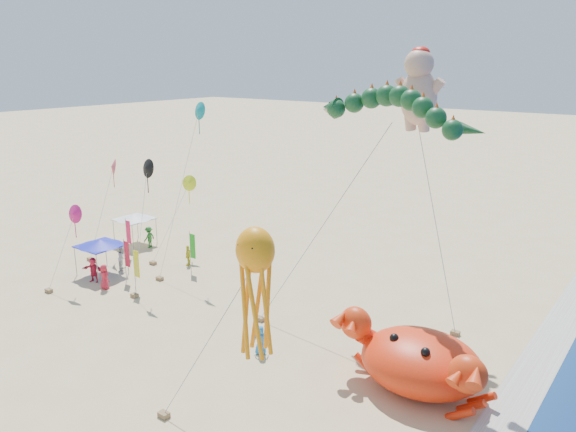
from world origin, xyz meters
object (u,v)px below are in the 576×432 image
(dragon_kite, at_px, (390,114))
(cherub_kite, at_px, (419,87))
(canopy_blue, at_px, (100,243))
(canopy_white, at_px, (134,217))
(crab_inflatable, at_px, (420,360))
(octopus_kite, at_px, (255,283))

(dragon_kite, xyz_separation_m, cherub_kite, (0.10, 3.36, 1.27))
(canopy_blue, height_order, canopy_white, same)
(canopy_blue, xyz_separation_m, canopy_white, (-3.82, 6.15, -0.00))
(crab_inflatable, bearing_deg, cherub_kite, 118.70)
(dragon_kite, distance_m, cherub_kite, 3.59)
(dragon_kite, height_order, canopy_white, dragon_kite)
(canopy_white, bearing_deg, octopus_kite, -27.74)
(canopy_blue, bearing_deg, octopus_kite, -17.94)
(cherub_kite, distance_m, canopy_blue, 25.04)
(cherub_kite, distance_m, canopy_white, 27.20)
(canopy_blue, relative_size, canopy_white, 1.04)
(dragon_kite, relative_size, cherub_kite, 0.85)
(cherub_kite, height_order, canopy_blue, cherub_kite)
(dragon_kite, relative_size, canopy_white, 4.50)
(crab_inflatable, bearing_deg, dragon_kite, 133.36)
(cherub_kite, xyz_separation_m, canopy_white, (-24.59, -1.86, -11.46))
(cherub_kite, relative_size, octopus_kite, 1.82)
(crab_inflatable, xyz_separation_m, dragon_kite, (-4.62, 4.89, 11.08))
(octopus_kite, xyz_separation_m, canopy_white, (-24.29, 12.77, -4.04))
(dragon_kite, height_order, canopy_blue, dragon_kite)
(dragon_kite, height_order, cherub_kite, cherub_kite)
(canopy_blue, bearing_deg, crab_inflatable, -0.57)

